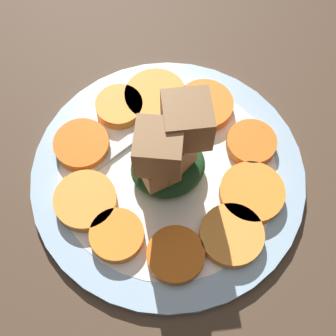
{
  "coord_description": "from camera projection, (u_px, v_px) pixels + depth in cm",
  "views": [
    {
      "loc": [
        7.97,
        19.13,
        47.22
      ],
      "look_at": [
        0.0,
        0.0,
        4.1
      ],
      "focal_mm": 50.0,
      "sensor_mm": 36.0,
      "label": 1
    }
  ],
  "objects": [
    {
      "name": "table_slab",
      "position": [
        168.0,
        180.0,
        0.51
      ],
      "size": [
        120.0,
        120.0,
        2.0
      ],
      "primitive_type": "cube",
      "color": "#4C3828",
      "rests_on": "ground"
    },
    {
      "name": "carrot_slice_4",
      "position": [
        231.0,
        235.0,
        0.45
      ],
      "size": [
        6.25,
        6.25,
        1.26
      ],
      "primitive_type": "cylinder",
      "color": "#F99438",
      "rests_on": "plate"
    },
    {
      "name": "carrot_slice_3",
      "position": [
        176.0,
        255.0,
        0.44
      ],
      "size": [
        5.55,
        5.55,
        1.26
      ],
      "primitive_type": "cylinder",
      "color": "orange",
      "rests_on": "plate"
    },
    {
      "name": "carrot_slice_7",
      "position": [
        205.0,
        106.0,
        0.52
      ],
      "size": [
        6.28,
        6.28,
        1.26
      ],
      "primitive_type": "cylinder",
      "color": "orange",
      "rests_on": "plate"
    },
    {
      "name": "fork",
      "position": [
        139.0,
        133.0,
        0.51
      ],
      "size": [
        18.11,
        7.36,
        0.4
      ],
      "rotation": [
        0.0,
        0.0,
        0.32
      ],
      "color": "silver",
      "rests_on": "plate"
    },
    {
      "name": "carrot_slice_1",
      "position": [
        86.0,
        203.0,
        0.47
      ],
      "size": [
        6.3,
        6.3,
        1.26
      ],
      "primitive_type": "cylinder",
      "color": "orange",
      "rests_on": "plate"
    },
    {
      "name": "carrot_slice_6",
      "position": [
        251.0,
        143.0,
        0.5
      ],
      "size": [
        5.29,
        5.29,
        1.26
      ],
      "primitive_type": "cylinder",
      "color": "orange",
      "rests_on": "plate"
    },
    {
      "name": "carrot_slice_8",
      "position": [
        156.0,
        97.0,
        0.52
      ],
      "size": [
        6.87,
        6.87,
        1.26
      ],
      "primitive_type": "cylinder",
      "color": "orange",
      "rests_on": "plate"
    },
    {
      "name": "carrot_slice_5",
      "position": [
        252.0,
        193.0,
        0.47
      ],
      "size": [
        6.56,
        6.56,
        1.26
      ],
      "primitive_type": "cylinder",
      "color": "orange",
      "rests_on": "plate"
    },
    {
      "name": "plate",
      "position": [
        168.0,
        174.0,
        0.49
      ],
      "size": [
        28.69,
        28.69,
        1.05
      ],
      "color": "#99B7D1",
      "rests_on": "table_slab"
    },
    {
      "name": "carrot_slice_0",
      "position": [
        82.0,
        145.0,
        0.49
      ],
      "size": [
        5.87,
        5.87,
        1.26
      ],
      "primitive_type": "cylinder",
      "color": "orange",
      "rests_on": "plate"
    },
    {
      "name": "carrot_slice_9",
      "position": [
        119.0,
        106.0,
        0.52
      ],
      "size": [
        5.22,
        5.22,
        1.26
      ],
      "primitive_type": "cylinder",
      "color": "orange",
      "rests_on": "plate"
    },
    {
      "name": "center_pile",
      "position": [
        169.0,
        152.0,
        0.44
      ],
      "size": [
        8.62,
        7.67,
        11.24
      ],
      "color": "#1E4723",
      "rests_on": "plate"
    },
    {
      "name": "carrot_slice_2",
      "position": [
        117.0,
        235.0,
        0.45
      ],
      "size": [
        5.3,
        5.3,
        1.26
      ],
      "primitive_type": "cylinder",
      "color": "orange",
      "rests_on": "plate"
    }
  ]
}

